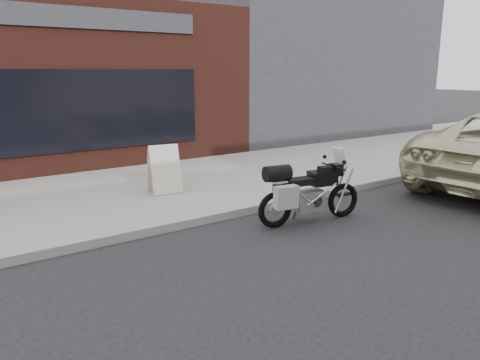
{
  "coord_description": "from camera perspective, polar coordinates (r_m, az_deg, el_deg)",
  "views": [
    {
      "loc": [
        -3.73,
        -2.8,
        2.67
      ],
      "look_at": [
        0.75,
        3.51,
        0.85
      ],
      "focal_mm": 35.0,
      "sensor_mm": 36.0,
      "label": 1
    }
  ],
  "objects": [
    {
      "name": "sandwich_sign",
      "position": [
        9.98,
        -9.27,
        1.39
      ],
      "size": [
        0.7,
        0.66,
        1.01
      ],
      "rotation": [
        0.0,
        0.0,
        -0.14
      ],
      "color": "beige",
      "rests_on": "near_sidewalk"
    },
    {
      "name": "near_sidewalk",
      "position": [
        10.81,
        -14.08,
        -1.08
      ],
      "size": [
        44.0,
        6.0,
        0.15
      ],
      "primitive_type": "cube",
      "color": "gray",
      "rests_on": "ground"
    },
    {
      "name": "neighbour_building",
      "position": [
        21.7,
        4.02,
        14.07
      ],
      "size": [
        10.0,
        10.0,
        6.0
      ],
      "primitive_type": "cube",
      "color": "#2D2D33",
      "rests_on": "ground"
    },
    {
      "name": "motorcycle",
      "position": [
        8.33,
        7.9,
        -1.5
      ],
      "size": [
        2.08,
        0.73,
        1.32
      ],
      "rotation": [
        0.0,
        0.0,
        -0.17
      ],
      "color": "black",
      "rests_on": "ground"
    },
    {
      "name": "ground",
      "position": [
        5.38,
        16.07,
        -17.11
      ],
      "size": [
        120.0,
        120.0,
        0.0
      ],
      "primitive_type": "plane",
      "color": "black",
      "rests_on": "ground"
    }
  ]
}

